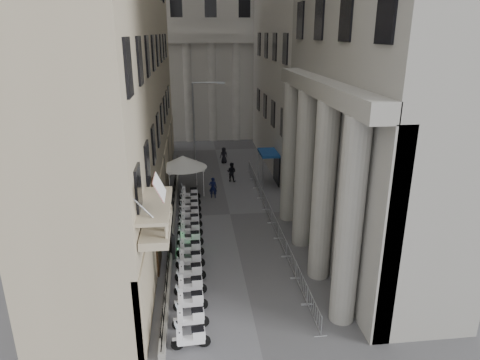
# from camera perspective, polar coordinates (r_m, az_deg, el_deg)

# --- Properties ---
(far_building) EXTENTS (22.00, 10.00, 30.00)m
(far_building) POSITION_cam_1_polar(r_m,az_deg,el_deg) (58.97, -4.17, 20.76)
(far_building) COLOR beige
(far_building) RESTS_ON ground
(iron_fence) EXTENTS (0.30, 28.00, 1.40)m
(iron_fence) POSITION_cam_1_polar(r_m,az_deg,el_deg) (31.83, -8.91, -5.75)
(iron_fence) COLOR black
(iron_fence) RESTS_ON ground
(blue_awning) EXTENTS (1.60, 3.00, 3.00)m
(blue_awning) POSITION_cam_1_polar(r_m,az_deg,el_deg) (39.78, 3.74, -0.39)
(blue_awning) COLOR navy
(blue_awning) RESTS_ON ground
(flag) EXTENTS (1.00, 1.40, 8.20)m
(flag) POSITION_cam_1_polar(r_m,az_deg,el_deg) (20.73, -9.34, -20.93)
(flag) COLOR #9E0C11
(flag) RESTS_ON ground
(scooter_0) EXTENTS (1.43, 0.64, 1.50)m
(scooter_0) POSITION_cam_1_polar(r_m,az_deg,el_deg) (20.49, -6.47, -21.35)
(scooter_0) COLOR white
(scooter_0) RESTS_ON ground
(scooter_1) EXTENTS (1.43, 0.64, 1.50)m
(scooter_1) POSITION_cam_1_polar(r_m,az_deg,el_deg) (21.56, -6.50, -18.98)
(scooter_1) COLOR white
(scooter_1) RESTS_ON ground
(scooter_2) EXTENTS (1.43, 0.64, 1.50)m
(scooter_2) POSITION_cam_1_polar(r_m,az_deg,el_deg) (22.66, -6.52, -16.84)
(scooter_2) COLOR white
(scooter_2) RESTS_ON ground
(scooter_3) EXTENTS (1.43, 0.64, 1.50)m
(scooter_3) POSITION_cam_1_polar(r_m,az_deg,el_deg) (23.79, -6.54, -14.90)
(scooter_3) COLOR white
(scooter_3) RESTS_ON ground
(scooter_4) EXTENTS (1.43, 0.64, 1.50)m
(scooter_4) POSITION_cam_1_polar(r_m,az_deg,el_deg) (24.94, -6.55, -13.13)
(scooter_4) COLOR white
(scooter_4) RESTS_ON ground
(scooter_5) EXTENTS (1.43, 0.64, 1.50)m
(scooter_5) POSITION_cam_1_polar(r_m,az_deg,el_deg) (26.12, -6.57, -11.53)
(scooter_5) COLOR white
(scooter_5) RESTS_ON ground
(scooter_6) EXTENTS (1.43, 0.64, 1.50)m
(scooter_6) POSITION_cam_1_polar(r_m,az_deg,el_deg) (27.31, -6.58, -10.06)
(scooter_6) COLOR white
(scooter_6) RESTS_ON ground
(scooter_7) EXTENTS (1.43, 0.64, 1.50)m
(scooter_7) POSITION_cam_1_polar(r_m,az_deg,el_deg) (28.52, -6.59, -8.72)
(scooter_7) COLOR white
(scooter_7) RESTS_ON ground
(scooter_8) EXTENTS (1.43, 0.64, 1.50)m
(scooter_8) POSITION_cam_1_polar(r_m,az_deg,el_deg) (29.75, -6.60, -7.48)
(scooter_8) COLOR white
(scooter_8) RESTS_ON ground
(scooter_9) EXTENTS (1.43, 0.64, 1.50)m
(scooter_9) POSITION_cam_1_polar(r_m,az_deg,el_deg) (30.99, -6.61, -6.35)
(scooter_9) COLOR white
(scooter_9) RESTS_ON ground
(scooter_10) EXTENTS (1.43, 0.64, 1.50)m
(scooter_10) POSITION_cam_1_polar(r_m,az_deg,el_deg) (32.24, -6.62, -5.30)
(scooter_10) COLOR white
(scooter_10) RESTS_ON ground
(scooter_11) EXTENTS (1.43, 0.64, 1.50)m
(scooter_11) POSITION_cam_1_polar(r_m,az_deg,el_deg) (33.50, -6.63, -4.33)
(scooter_11) COLOR white
(scooter_11) RESTS_ON ground
(scooter_12) EXTENTS (1.43, 0.64, 1.50)m
(scooter_12) POSITION_cam_1_polar(r_m,az_deg,el_deg) (34.76, -6.64, -3.43)
(scooter_12) COLOR white
(scooter_12) RESTS_ON ground
(scooter_13) EXTENTS (1.43, 0.64, 1.50)m
(scooter_13) POSITION_cam_1_polar(r_m,az_deg,el_deg) (36.04, -6.64, -2.60)
(scooter_13) COLOR white
(scooter_13) RESTS_ON ground
(barrier_0) EXTENTS (0.60, 2.40, 1.10)m
(barrier_0) POSITION_cam_1_polar(r_m,az_deg,el_deg) (22.16, 9.77, -17.94)
(barrier_0) COLOR #B5B7BD
(barrier_0) RESTS_ON ground
(barrier_1) EXTENTS (0.60, 2.40, 1.10)m
(barrier_1) POSITION_cam_1_polar(r_m,az_deg,el_deg) (24.12, 8.11, -14.44)
(barrier_1) COLOR #B5B7BD
(barrier_1) RESTS_ON ground
(barrier_2) EXTENTS (0.60, 2.40, 1.10)m
(barrier_2) POSITION_cam_1_polar(r_m,az_deg,el_deg) (26.17, 6.75, -11.46)
(barrier_2) COLOR #B5B7BD
(barrier_2) RESTS_ON ground
(barrier_3) EXTENTS (0.60, 2.40, 1.10)m
(barrier_3) POSITION_cam_1_polar(r_m,az_deg,el_deg) (28.30, 5.61, -8.92)
(barrier_3) COLOR #B5B7BD
(barrier_3) RESTS_ON ground
(barrier_4) EXTENTS (0.60, 2.40, 1.10)m
(barrier_4) POSITION_cam_1_polar(r_m,az_deg,el_deg) (30.48, 4.65, -6.73)
(barrier_4) COLOR #B5B7BD
(barrier_4) RESTS_ON ground
(barrier_5) EXTENTS (0.60, 2.40, 1.10)m
(barrier_5) POSITION_cam_1_polar(r_m,az_deg,el_deg) (32.70, 3.82, -4.84)
(barrier_5) COLOR #B5B7BD
(barrier_5) RESTS_ON ground
(barrier_6) EXTENTS (0.60, 2.40, 1.10)m
(barrier_6) POSITION_cam_1_polar(r_m,az_deg,el_deg) (34.97, 3.10, -3.19)
(barrier_6) COLOR #B5B7BD
(barrier_6) RESTS_ON ground
(barrier_7) EXTENTS (0.60, 2.40, 1.10)m
(barrier_7) POSITION_cam_1_polar(r_m,az_deg,el_deg) (37.26, 2.47, -1.74)
(barrier_7) COLOR #B5B7BD
(barrier_7) RESTS_ON ground
(barrier_8) EXTENTS (0.60, 2.40, 1.10)m
(barrier_8) POSITION_cam_1_polar(r_m,az_deg,el_deg) (39.58, 1.92, -0.46)
(barrier_8) COLOR #B5B7BD
(barrier_8) RESTS_ON ground
(barrier_9) EXTENTS (0.60, 2.40, 1.10)m
(barrier_9) POSITION_cam_1_polar(r_m,az_deg,el_deg) (41.92, 1.43, 0.67)
(barrier_9) COLOR #B5B7BD
(barrier_9) RESTS_ON ground
(security_tent) EXTENTS (4.10, 4.10, 3.33)m
(security_tent) POSITION_cam_1_polar(r_m,az_deg,el_deg) (36.57, -7.15, 2.32)
(security_tent) COLOR white
(security_tent) RESTS_ON ground
(street_lamp) EXTENTS (2.96, 0.31, 9.07)m
(street_lamp) POSITION_cam_1_polar(r_m,az_deg,el_deg) (39.63, -5.63, 7.69)
(street_lamp) COLOR gray
(street_lamp) RESTS_ON ground
(info_kiosk) EXTENTS (0.51, 0.78, 1.60)m
(info_kiosk) POSITION_cam_1_polar(r_m,az_deg,el_deg) (27.01, -9.14, -8.59)
(info_kiosk) COLOR black
(info_kiosk) RESTS_ON ground
(pedestrian_a) EXTENTS (0.71, 0.52, 1.79)m
(pedestrian_a) POSITION_cam_1_polar(r_m,az_deg,el_deg) (35.98, -3.62, -1.02)
(pedestrian_a) COLOR #0D1236
(pedestrian_a) RESTS_ON ground
(pedestrian_b) EXTENTS (1.10, 1.00, 1.83)m
(pedestrian_b) POSITION_cam_1_polar(r_m,az_deg,el_deg) (39.87, -1.15, 1.09)
(pedestrian_b) COLOR black
(pedestrian_b) RESTS_ON ground
(pedestrian_c) EXTENTS (0.96, 0.78, 1.70)m
(pedestrian_c) POSITION_cam_1_polar(r_m,az_deg,el_deg) (45.61, -2.17, 3.32)
(pedestrian_c) COLOR black
(pedestrian_c) RESTS_ON ground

